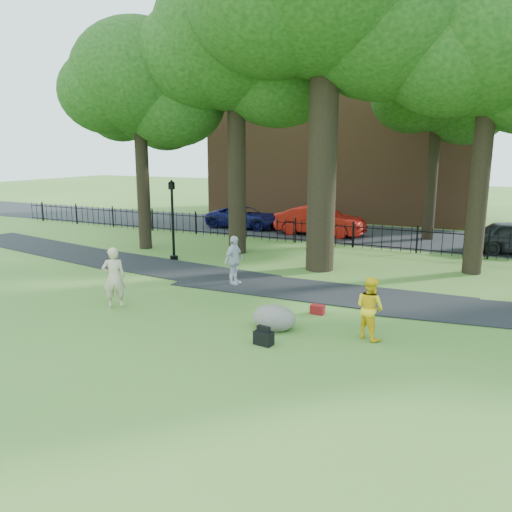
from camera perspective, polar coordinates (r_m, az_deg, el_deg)
The scene contains 15 objects.
ground at distance 13.90m, azimuth -2.13°, elevation -7.67°, with size 120.00×120.00×0.00m, color #406F27.
footpath at distance 16.95m, azimuth 7.09°, elevation -4.09°, with size 36.00×2.60×0.03m, color black.
street at distance 28.61m, azimuth 13.04°, elevation 2.34°, with size 80.00×7.00×0.02m, color black.
iron_fence at distance 24.68m, azimuth 11.01°, elevation 2.32°, with size 44.00×0.04×1.20m.
brick_building at distance 36.99m, azimuth 10.16°, elevation 13.95°, with size 18.00×8.00×12.00m, color brown.
tree_row at distance 21.01m, azimuth 10.63°, elevation 21.37°, with size 26.82×7.96×12.42m.
woman at distance 15.60m, azimuth -15.93°, elevation -2.37°, with size 0.68×0.44×1.86m, color beige.
man at distance 12.91m, azimuth 12.88°, elevation -5.80°, with size 0.78×0.61×1.60m, color yellow.
pedestrian at distance 17.54m, azimuth -2.55°, elevation -0.50°, with size 1.03×0.43×1.75m, color silver.
boulder at distance 13.38m, azimuth 2.05°, elevation -6.88°, with size 1.20×0.91×0.70m, color #6C675A.
lamppost at distance 21.68m, azimuth -9.49°, elevation 3.96°, with size 0.34×0.34×3.45m.
backpack at distance 12.39m, azimuth 0.88°, elevation -9.35°, with size 0.45×0.28×0.34m, color black.
red_bag at distance 14.70m, azimuth 7.04°, elevation -6.09°, with size 0.39×0.25×0.27m, color maroon.
red_sedan at distance 27.98m, azimuth 7.34°, elevation 4.03°, with size 1.72×4.94×1.63m, color #AA140D.
navy_van at distance 30.32m, azimuth -1.36°, elevation 4.42°, with size 2.14×4.65×1.29m, color #0E0F46.
Camera 1 is at (6.15, -11.54, 4.71)m, focal length 35.00 mm.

